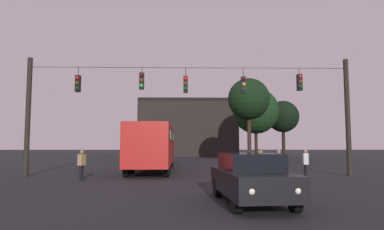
{
  "coord_description": "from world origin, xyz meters",
  "views": [
    {
      "loc": [
        -0.24,
        -4.27,
        1.8
      ],
      "look_at": [
        0.19,
        16.89,
        3.63
      ],
      "focal_mm": 31.74,
      "sensor_mm": 36.0,
      "label": 1
    }
  ],
  "objects_px": {
    "car_far_left": "(162,155)",
    "pedestrian_crossing_center": "(261,159)",
    "tree_behind_building": "(249,99)",
    "city_bus": "(153,143)",
    "tree_left_silhouette": "(283,117)",
    "car_near_right": "(251,177)",
    "tree_right_far": "(256,111)",
    "pedestrian_near_bus": "(306,163)",
    "pedestrian_crossing_right": "(279,163)",
    "pedestrian_crossing_left": "(82,163)"
  },
  "relations": [
    {
      "from": "car_far_left",
      "to": "pedestrian_crossing_center",
      "type": "bearing_deg",
      "value": -60.48
    },
    {
      "from": "car_far_left",
      "to": "tree_behind_building",
      "type": "height_order",
      "value": "tree_behind_building"
    },
    {
      "from": "pedestrian_crossing_center",
      "to": "tree_behind_building",
      "type": "relative_size",
      "value": 0.2
    },
    {
      "from": "city_bus",
      "to": "tree_left_silhouette",
      "type": "relative_size",
      "value": 1.5
    },
    {
      "from": "car_near_right",
      "to": "tree_right_far",
      "type": "distance_m",
      "value": 30.49
    },
    {
      "from": "pedestrian_near_bus",
      "to": "tree_right_far",
      "type": "distance_m",
      "value": 23.11
    },
    {
      "from": "car_near_right",
      "to": "car_far_left",
      "type": "height_order",
      "value": "same"
    },
    {
      "from": "pedestrian_near_bus",
      "to": "tree_left_silhouette",
      "type": "xyz_separation_m",
      "value": [
        6.29,
        25.39,
        4.43
      ]
    },
    {
      "from": "pedestrian_near_bus",
      "to": "tree_left_silhouette",
      "type": "bearing_deg",
      "value": 76.09
    },
    {
      "from": "car_near_right",
      "to": "pedestrian_crossing_right",
      "type": "bearing_deg",
      "value": 68.42
    },
    {
      "from": "city_bus",
      "to": "pedestrian_crossing_left",
      "type": "xyz_separation_m",
      "value": [
        -3.03,
        -5.89,
        -1.03
      ]
    },
    {
      "from": "car_near_right",
      "to": "car_far_left",
      "type": "relative_size",
      "value": 1.01
    },
    {
      "from": "city_bus",
      "to": "tree_behind_building",
      "type": "xyz_separation_m",
      "value": [
        8.16,
        8.45,
        4.15
      ]
    },
    {
      "from": "pedestrian_crossing_left",
      "to": "pedestrian_crossing_right",
      "type": "relative_size",
      "value": 1.0
    },
    {
      "from": "car_far_left",
      "to": "pedestrian_crossing_center",
      "type": "xyz_separation_m",
      "value": [
        6.79,
        -11.99,
        0.1
      ]
    },
    {
      "from": "tree_left_silhouette",
      "to": "tree_behind_building",
      "type": "bearing_deg",
      "value": -120.06
    },
    {
      "from": "pedestrian_crossing_center",
      "to": "pedestrian_crossing_right",
      "type": "relative_size",
      "value": 1.06
    },
    {
      "from": "city_bus",
      "to": "car_far_left",
      "type": "bearing_deg",
      "value": 90.13
    },
    {
      "from": "car_near_right",
      "to": "pedestrian_crossing_right",
      "type": "relative_size",
      "value": 2.95
    },
    {
      "from": "pedestrian_crossing_right",
      "to": "tree_right_far",
      "type": "bearing_deg",
      "value": 81.16
    },
    {
      "from": "pedestrian_crossing_center",
      "to": "pedestrian_near_bus",
      "type": "xyz_separation_m",
      "value": [
        1.58,
        -3.3,
        -0.03
      ]
    },
    {
      "from": "car_near_right",
      "to": "pedestrian_crossing_right",
      "type": "xyz_separation_m",
      "value": [
        2.94,
        7.43,
        0.04
      ]
    },
    {
      "from": "car_near_right",
      "to": "pedestrian_crossing_left",
      "type": "relative_size",
      "value": 2.95
    },
    {
      "from": "pedestrian_crossing_center",
      "to": "pedestrian_near_bus",
      "type": "bearing_deg",
      "value": -64.44
    },
    {
      "from": "tree_behind_building",
      "to": "tree_left_silhouette",
      "type": "bearing_deg",
      "value": 59.94
    },
    {
      "from": "tree_right_far",
      "to": "pedestrian_crossing_center",
      "type": "bearing_deg",
      "value": -101.1
    },
    {
      "from": "car_far_left",
      "to": "pedestrian_crossing_left",
      "type": "relative_size",
      "value": 2.93
    },
    {
      "from": "pedestrian_crossing_center",
      "to": "pedestrian_crossing_left",
      "type": "bearing_deg",
      "value": -160.61
    },
    {
      "from": "car_near_right",
      "to": "tree_behind_building",
      "type": "distance_m",
      "value": 22.13
    },
    {
      "from": "car_near_right",
      "to": "car_far_left",
      "type": "bearing_deg",
      "value": 100.68
    },
    {
      "from": "tree_behind_building",
      "to": "tree_right_far",
      "type": "distance_m",
      "value": 8.62
    },
    {
      "from": "pedestrian_near_bus",
      "to": "tree_right_far",
      "type": "height_order",
      "value": "tree_right_far"
    },
    {
      "from": "pedestrian_crossing_center",
      "to": "tree_left_silhouette",
      "type": "height_order",
      "value": "tree_left_silhouette"
    },
    {
      "from": "pedestrian_near_bus",
      "to": "car_near_right",
      "type": "bearing_deg",
      "value": -121.05
    },
    {
      "from": "car_near_right",
      "to": "pedestrian_crossing_left",
      "type": "distance_m",
      "value": 9.89
    },
    {
      "from": "pedestrian_crossing_left",
      "to": "tree_left_silhouette",
      "type": "relative_size",
      "value": 0.21
    },
    {
      "from": "pedestrian_near_bus",
      "to": "pedestrian_crossing_center",
      "type": "bearing_deg",
      "value": 115.56
    },
    {
      "from": "tree_left_silhouette",
      "to": "pedestrian_near_bus",
      "type": "bearing_deg",
      "value": -103.91
    },
    {
      "from": "pedestrian_near_bus",
      "to": "tree_behind_building",
      "type": "distance_m",
      "value": 15.1
    },
    {
      "from": "city_bus",
      "to": "pedestrian_near_bus",
      "type": "xyz_separation_m",
      "value": [
        8.35,
        -5.75,
        -1.0
      ]
    },
    {
      "from": "pedestrian_crossing_left",
      "to": "pedestrian_near_bus",
      "type": "height_order",
      "value": "pedestrian_near_bus"
    },
    {
      "from": "tree_behind_building",
      "to": "pedestrian_crossing_left",
      "type": "bearing_deg",
      "value": -127.95
    },
    {
      "from": "pedestrian_crossing_left",
      "to": "tree_behind_building",
      "type": "relative_size",
      "value": 0.19
    },
    {
      "from": "pedestrian_near_bus",
      "to": "tree_behind_building",
      "type": "height_order",
      "value": "tree_behind_building"
    },
    {
      "from": "car_near_right",
      "to": "pedestrian_near_bus",
      "type": "xyz_separation_m",
      "value": [
        4.17,
        6.93,
        0.07
      ]
    },
    {
      "from": "tree_left_silhouette",
      "to": "tree_right_far",
      "type": "distance_m",
      "value": 5.06
    },
    {
      "from": "pedestrian_crossing_right",
      "to": "tree_right_far",
      "type": "distance_m",
      "value": 22.78
    },
    {
      "from": "pedestrian_crossing_center",
      "to": "car_far_left",
      "type": "bearing_deg",
      "value": 119.52
    },
    {
      "from": "pedestrian_crossing_left",
      "to": "tree_right_far",
      "type": "height_order",
      "value": "tree_right_far"
    },
    {
      "from": "car_near_right",
      "to": "tree_right_far",
      "type": "relative_size",
      "value": 0.52
    }
  ]
}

